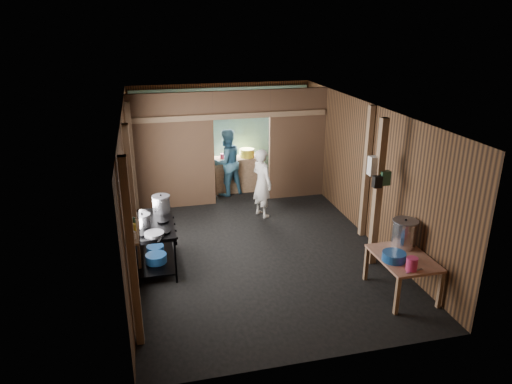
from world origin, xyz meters
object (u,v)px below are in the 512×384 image
object	(u,v)px
yellow_tub	(247,153)
cook	(262,183)
stove_pot_large	(161,204)
prep_table	(401,275)
pink_bucket	(412,264)
gas_range	(155,245)
stock_pot	(404,234)

from	to	relation	value
yellow_tub	cook	xyz separation A→B (m)	(-0.05, -1.73, -0.20)
stove_pot_large	cook	xyz separation A→B (m)	(2.19, 1.29, -0.22)
prep_table	pink_bucket	distance (m)	0.58
gas_range	prep_table	bearing A→B (deg)	-25.61
gas_range	pink_bucket	world-z (taller)	pink_bucket
prep_table	stock_pot	bearing A→B (deg)	62.02
gas_range	pink_bucket	size ratio (longest dim) A/B	7.04
prep_table	cook	world-z (taller)	cook
prep_table	yellow_tub	world-z (taller)	yellow_tub
pink_bucket	yellow_tub	distance (m)	5.79
prep_table	cook	distance (m)	3.82
gas_range	stock_pot	distance (m)	4.17
gas_range	cook	size ratio (longest dim) A/B	0.93
yellow_tub	pink_bucket	bearing A→B (deg)	-78.11
gas_range	pink_bucket	distance (m)	4.22
stove_pot_large	stock_pot	distance (m)	4.18
gas_range	yellow_tub	distance (m)	4.28
cook	pink_bucket	bearing A→B (deg)	173.18
gas_range	yellow_tub	xyz separation A→B (m)	(2.41, 3.49, 0.54)
gas_range	stock_pot	world-z (taller)	stock_pot
prep_table	stock_pot	distance (m)	0.65
prep_table	gas_range	bearing A→B (deg)	154.39
gas_range	cook	xyz separation A→B (m)	(2.36, 1.77, 0.34)
yellow_tub	cook	world-z (taller)	cook
stock_pot	prep_table	bearing A→B (deg)	-117.98
cook	prep_table	bearing A→B (deg)	176.47
pink_bucket	gas_range	bearing A→B (deg)	148.98
yellow_tub	cook	distance (m)	1.74
stove_pot_large	pink_bucket	xyz separation A→B (m)	(3.43, -2.64, -0.23)
gas_range	stock_pot	xyz separation A→B (m)	(3.89, -1.45, 0.44)
yellow_tub	cook	bearing A→B (deg)	-91.76
pink_bucket	stock_pot	bearing A→B (deg)	68.64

